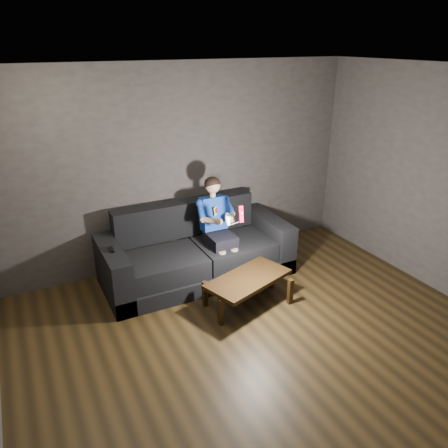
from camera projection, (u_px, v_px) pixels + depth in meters
floor at (281, 360)px, 4.33m from camera, size 5.00×5.00×0.00m
back_wall at (182, 167)px, 5.85m from camera, size 5.00×0.04×2.70m
ceiling at (300, 73)px, 3.27m from camera, size 5.00×5.00×0.02m
sofa at (196, 255)px, 5.75m from camera, size 2.44×1.05×0.94m
child at (217, 219)px, 5.62m from camera, size 0.49×0.60×1.21m
wii_remote_red at (241, 214)px, 5.19m from camera, size 0.06×0.08×0.21m
nunchuk_white at (228, 219)px, 5.14m from camera, size 0.08×0.11×0.17m
wii_remote_black at (112, 249)px, 5.08m from camera, size 0.04×0.15×0.03m
coffee_table at (248, 281)px, 5.11m from camera, size 1.13×0.80×0.37m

